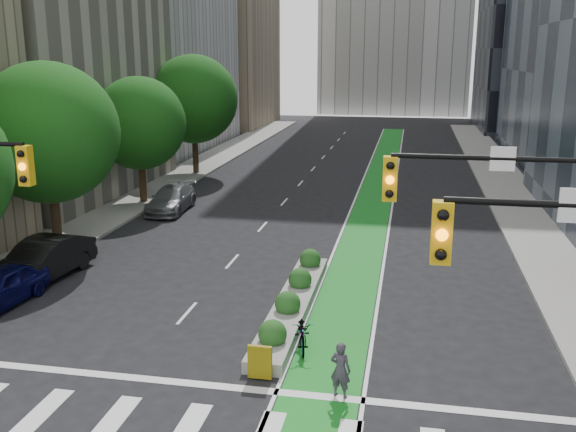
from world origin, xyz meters
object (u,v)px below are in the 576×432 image
at_px(cyclist, 340,370).
at_px(parked_car_left_near, 0,287).
at_px(bicycle, 303,332).
at_px(parked_car_left_mid, 43,260).
at_px(median_planter, 293,300).
at_px(parked_car_left_far, 171,199).

height_order(cyclist, parked_car_left_near, cyclist).
relative_size(bicycle, cyclist, 1.23).
height_order(parked_car_left_near, parked_car_left_mid, parked_car_left_mid).
relative_size(cyclist, parked_car_left_mid, 0.31).
bearing_deg(cyclist, median_planter, -51.38).
xyz_separation_m(bicycle, parked_car_left_near, (-11.56, 1.35, 0.20)).
distance_m(median_planter, bicycle, 3.10).
distance_m(cyclist, parked_car_left_near, 13.69).
bearing_deg(median_planter, parked_car_left_mid, 173.33).
bearing_deg(parked_car_left_mid, cyclist, -21.66).
height_order(cyclist, parked_car_left_far, cyclist).
height_order(median_planter, cyclist, cyclist).
height_order(bicycle, parked_car_left_mid, parked_car_left_mid).
distance_m(parked_car_left_near, parked_car_left_mid, 2.88).
xyz_separation_m(parked_car_left_mid, parked_car_left_far, (0.92, 12.13, -0.12)).
height_order(cyclist, parked_car_left_mid, parked_car_left_mid).
distance_m(median_planter, parked_car_left_near, 10.83).
relative_size(parked_car_left_near, parked_car_left_mid, 0.83).
xyz_separation_m(parked_car_left_near, parked_car_left_far, (0.92, 15.01, -0.00)).
xyz_separation_m(bicycle, parked_car_left_far, (-10.64, 16.36, 0.20)).
distance_m(cyclist, parked_car_left_mid, 14.81).
xyz_separation_m(median_planter, parked_car_left_far, (-9.78, 13.38, 0.35)).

